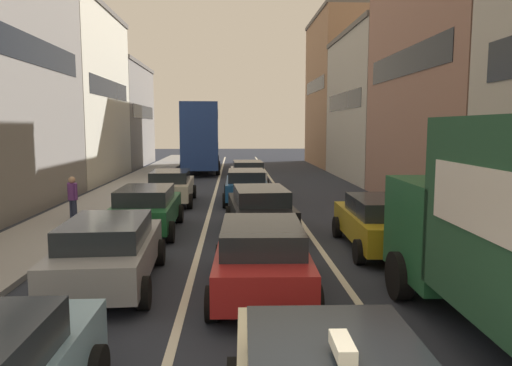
% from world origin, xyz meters
% --- Properties ---
extents(sidewalk_left, '(2.60, 64.00, 0.14)m').
position_xyz_m(sidewalk_left, '(-6.70, 20.00, 0.07)').
color(sidewalk_left, '#979797').
rests_on(sidewalk_left, ground).
extents(lane_stripe_left, '(0.16, 60.00, 0.01)m').
position_xyz_m(lane_stripe_left, '(-1.70, 20.00, 0.01)').
color(lane_stripe_left, silver).
rests_on(lane_stripe_left, ground).
extents(lane_stripe_right, '(0.16, 60.00, 0.01)m').
position_xyz_m(lane_stripe_right, '(1.70, 20.00, 0.01)').
color(lane_stripe_right, silver).
rests_on(lane_stripe_right, ground).
extents(building_row_right, '(7.20, 43.90, 12.95)m').
position_xyz_m(building_row_right, '(9.90, 22.99, 5.53)').
color(building_row_right, '#9E7556').
rests_on(building_row_right, ground).
extents(sedan_centre_lane_second, '(2.16, 4.35, 1.49)m').
position_xyz_m(sedan_centre_lane_second, '(-0.16, 6.18, 0.80)').
color(sedan_centre_lane_second, '#A51E1E').
rests_on(sedan_centre_lane_second, ground).
extents(wagon_left_lane_second, '(2.24, 4.39, 1.49)m').
position_xyz_m(wagon_left_lane_second, '(-3.41, 6.76, 0.80)').
color(wagon_left_lane_second, gray).
rests_on(wagon_left_lane_second, ground).
extents(hatchback_centre_lane_third, '(2.30, 4.41, 1.49)m').
position_xyz_m(hatchback_centre_lane_third, '(0.12, 11.76, 0.80)').
color(hatchback_centre_lane_third, black).
rests_on(hatchback_centre_lane_third, ground).
extents(sedan_left_lane_third, '(2.12, 4.33, 1.49)m').
position_xyz_m(sedan_left_lane_third, '(-3.56, 12.00, 0.80)').
color(sedan_left_lane_third, '#19592D').
rests_on(sedan_left_lane_third, ground).
extents(coupe_centre_lane_fourth, '(2.09, 4.31, 1.49)m').
position_xyz_m(coupe_centre_lane_fourth, '(-0.16, 17.93, 0.80)').
color(coupe_centre_lane_fourth, '#194C8C').
rests_on(coupe_centre_lane_fourth, ground).
extents(sedan_left_lane_fourth, '(2.16, 4.35, 1.49)m').
position_xyz_m(sedan_left_lane_fourth, '(-3.53, 17.79, 0.80)').
color(sedan_left_lane_fourth, beige).
rests_on(sedan_left_lane_fourth, ground).
extents(sedan_centre_lane_fifth, '(2.18, 4.36, 1.49)m').
position_xyz_m(sedan_centre_lane_fifth, '(0.06, 23.45, 0.80)').
color(sedan_centre_lane_fifth, silver).
rests_on(sedan_centre_lane_fifth, ground).
extents(sedan_right_lane_behind_truck, '(2.16, 4.35, 1.49)m').
position_xyz_m(sedan_right_lane_behind_truck, '(3.36, 9.49, 0.80)').
color(sedan_right_lane_behind_truck, '#B29319').
rests_on(sedan_right_lane_behind_truck, ground).
extents(bus_mid_queue_primary, '(3.14, 10.60, 5.06)m').
position_xyz_m(bus_mid_queue_primary, '(-3.23, 33.18, 2.83)').
color(bus_mid_queue_primary, navy).
rests_on(bus_mid_queue_primary, ground).
extents(pedestrian_near_kerb, '(0.43, 0.39, 1.66)m').
position_xyz_m(pedestrian_near_kerb, '(-6.49, 13.75, 0.95)').
color(pedestrian_near_kerb, '#262D47').
rests_on(pedestrian_near_kerb, ground).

